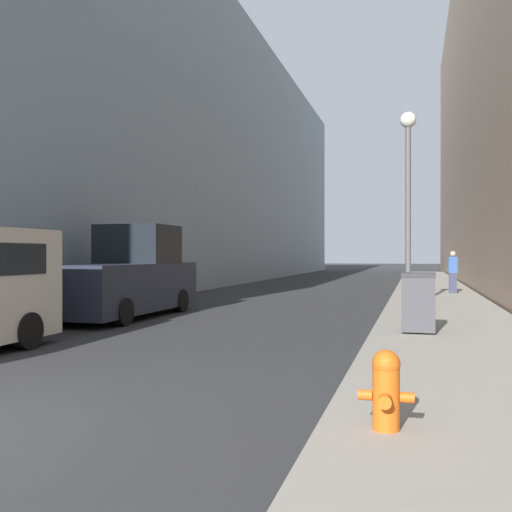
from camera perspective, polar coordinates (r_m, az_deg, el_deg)
name	(u,v)px	position (r m, az deg, el deg)	size (l,w,h in m)	color
sidewalk_right	(436,297)	(21.83, 17.60, -3.96)	(3.15, 60.00, 0.13)	gray
building_left_glass	(141,150)	(33.97, -11.45, 10.37)	(12.00, 60.00, 15.32)	#849EB2
fire_hydrant	(386,388)	(5.11, 12.87, -12.74)	(0.47, 0.36, 0.68)	#D15614
trash_bin	(418,302)	(11.38, 15.92, -4.44)	(0.63, 0.63, 1.15)	#3D3D42
lamppost	(408,189)	(16.27, 14.97, 6.51)	(0.44, 0.44, 5.41)	#4C4C51
pickup_truck	(125,279)	(15.41, -12.98, -2.21)	(2.15, 5.33, 2.44)	#232838
pedestrian_on_sidewalk	(453,272)	(23.26, 19.09, -1.53)	(0.33, 0.21, 1.63)	#2D3347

